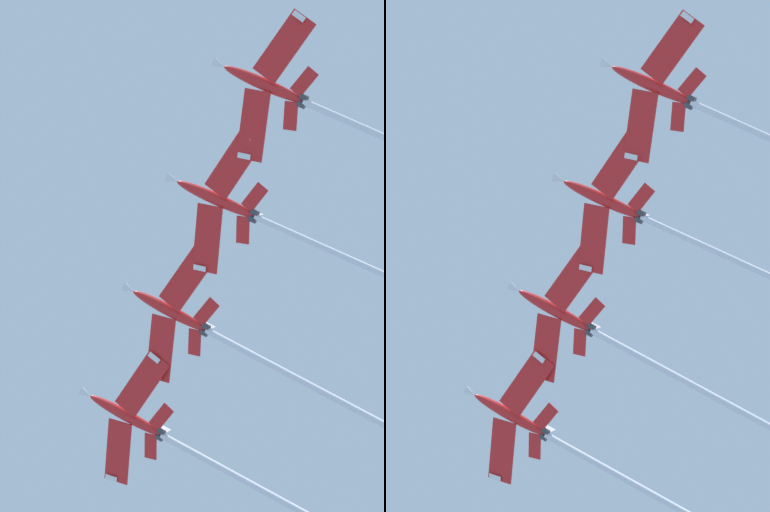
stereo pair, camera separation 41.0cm
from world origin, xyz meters
The scene contains 4 objects.
jet_far_left centered at (3.81, -19.75, 148.40)m, with size 40.57×30.55×26.75m.
jet_inner_left centered at (-4.09, -6.07, 148.58)m, with size 46.68×32.74×28.38m.
jet_centre centered at (-13.07, 8.17, 148.71)m, with size 44.06×32.28×28.39m.
jet_inner_right centered at (-22.61, 21.13, 149.19)m, with size 43.09×30.81×26.18m.
Camera 2 is at (-8.93, -45.77, 1.88)m, focal length 84.14 mm.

